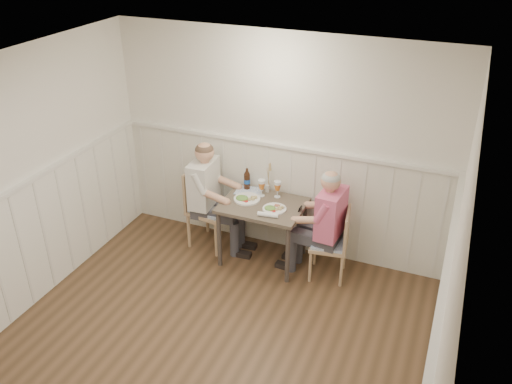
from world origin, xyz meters
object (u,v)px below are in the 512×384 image
chair_right (334,241)px  diner_cream (208,204)px  dining_table (263,212)px  chair_left (206,205)px  beer_bottle (247,180)px  grass_vase (267,178)px  man_in_pink (326,233)px

chair_right → diner_cream: size_ratio=0.61×
dining_table → chair_left: bearing=173.8°
beer_bottle → grass_vase: bearing=5.5°
chair_left → man_in_pink: bearing=-3.7°
chair_left → man_in_pink: 1.52m
beer_bottle → man_in_pink: bearing=-15.0°
man_in_pink → chair_right: bearing=8.5°
man_in_pink → beer_bottle: bearing=165.0°
dining_table → beer_bottle: bearing=138.8°
man_in_pink → beer_bottle: man_in_pink is taller
man_in_pink → diner_cream: diner_cream is taller
dining_table → beer_bottle: 0.46m
chair_left → diner_cream: (0.05, -0.05, 0.05)m
dining_table → chair_right: chair_right is taller
chair_left → chair_right: bearing=-3.0°
beer_bottle → chair_right: bearing=-13.2°
dining_table → chair_right: bearing=-0.1°
chair_right → grass_vase: bearing=162.0°
dining_table → man_in_pink: man_in_pink is taller
dining_table → beer_bottle: size_ratio=3.50×
diner_cream → grass_vase: bearing=21.7°
chair_right → beer_bottle: (-1.15, 0.27, 0.41)m
chair_right → man_in_pink: size_ratio=0.64×
chair_left → diner_cream: 0.09m
beer_bottle → grass_vase: grass_vase is taller
chair_left → grass_vase: size_ratio=2.48×
chair_right → chair_left: 1.61m
chair_left → grass_vase: (0.71, 0.21, 0.40)m
chair_right → chair_left: (-1.61, 0.08, 0.07)m
chair_right → diner_cream: diner_cream is taller
chair_left → beer_bottle: (0.46, 0.19, 0.33)m
chair_left → diner_cream: diner_cream is taller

